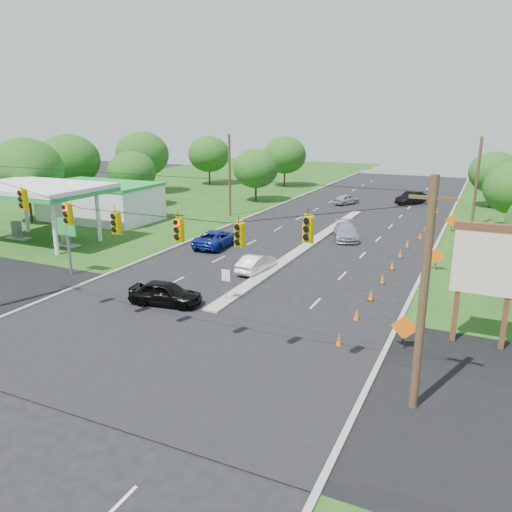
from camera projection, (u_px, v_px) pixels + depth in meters
The scene contains 41 objects.
ground at pixel (170, 341), 25.11m from camera, with size 160.00×160.00×0.00m, color black.
grass_left at pixel (47, 219), 54.81m from camera, with size 40.00×160.00×0.06m, color #1E4714.
cross_street at pixel (170, 341), 25.11m from camera, with size 160.00×14.00×0.02m, color black.
curb_left at pixel (249, 218), 55.38m from camera, with size 0.25×110.00×0.16m, color gray.
curb_right at pixel (441, 236), 47.12m from camera, with size 0.25×110.00×0.16m, color gray.
median at pixel (308, 246), 43.41m from camera, with size 1.00×34.00×0.18m, color gray.
median_sign at pixel (226, 279), 29.94m from camera, with size 0.55×0.06×2.05m.
signal_span at pixel (151, 250), 22.91m from camera, with size 25.60×0.32×9.00m.
utility_pole_far_left at pixel (230, 176), 55.14m from camera, with size 0.28×0.28×9.00m, color #422D1C.
utility_pole_far_right at pixel (477, 183), 49.27m from camera, with size 0.28×0.28×9.00m, color #422D1C.
gas_station at pixel (91, 199), 51.72m from camera, with size 18.40×19.70×5.20m.
pylon_sign at pixel (493, 268), 23.57m from camera, with size 5.90×2.30×6.12m.
cone_0 at pixel (339, 340), 24.40m from camera, with size 0.32×0.32×0.70m, color #FF650B.
cone_1 at pixel (357, 315), 27.45m from camera, with size 0.32×0.32×0.70m, color #FF650B.
cone_2 at pixel (371, 295), 30.50m from camera, with size 0.32×0.32×0.70m, color #FF650B.
cone_3 at pixel (383, 279), 33.55m from camera, with size 0.32×0.32×0.70m, color #FF650B.
cone_4 at pixel (392, 265), 36.60m from camera, with size 0.32×0.32×0.70m, color #FF650B.
cone_5 at pixel (400, 254), 39.65m from camera, with size 0.32×0.32×0.70m, color #FF650B.
cone_6 at pixel (407, 244), 42.70m from camera, with size 0.32×0.32×0.70m, color #FF650B.
cone_7 at pixel (420, 236), 45.50m from camera, with size 0.32×0.32×0.70m, color #FF650B.
cone_8 at pixel (425, 228), 48.55m from camera, with size 0.32×0.32×0.70m, color #FF650B.
cone_9 at pixel (430, 222), 51.60m from camera, with size 0.32×0.32×0.70m, color #FF650B.
cone_10 at pixel (433, 216), 54.65m from camera, with size 0.32×0.32×0.70m, color #FF650B.
cone_11 at pixel (437, 211), 57.70m from camera, with size 0.32×0.32×0.70m, color #FF650B.
work_sign_0 at pixel (404, 329), 23.88m from camera, with size 1.27×0.58×1.37m.
work_sign_1 at pixel (436, 257), 36.08m from camera, with size 1.27×0.58×1.37m.
work_sign_2 at pixel (452, 221), 48.28m from camera, with size 1.27×0.58×1.37m.
tree_1 at pixel (26, 169), 51.55m from camera, with size 7.56×7.56×8.82m.
tree_2 at pixel (132, 172), 60.71m from camera, with size 5.88×5.88×6.86m.
tree_3 at pixel (142, 154), 71.54m from camera, with size 7.56×7.56×8.82m.
tree_4 at pixel (209, 154), 80.53m from camera, with size 6.72×6.72×7.84m.
tree_5 at pixel (256, 169), 64.51m from camera, with size 5.88×5.88×6.86m.
tree_6 at pixel (285, 155), 78.23m from camera, with size 6.72×6.72×7.84m.
tree_12 at pixel (494, 172), 60.03m from camera, with size 5.88×5.88×6.86m.
tree_14 at pixel (69, 160), 61.90m from camera, with size 7.56×7.56×8.82m.
black_sedan at pixel (165, 293), 29.65m from camera, with size 1.75×4.35×1.48m, color black.
white_sedan at pixel (256, 263), 36.04m from camera, with size 1.35×3.88×1.28m, color silver.
blue_pickup at pixel (217, 238), 42.98m from camera, with size 2.43×5.28×1.47m, color navy.
silver_car_far at pixel (346, 231), 45.59m from camera, with size 2.01×4.95×1.44m, color gray.
silver_car_oncoming at pixel (346, 199), 63.53m from camera, with size 1.55×3.84×1.31m, color #959595.
dark_car_receding at pixel (411, 198), 63.75m from camera, with size 1.69×4.83×1.59m, color black.
Camera 1 is at (13.73, -18.98, 10.91)m, focal length 35.00 mm.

